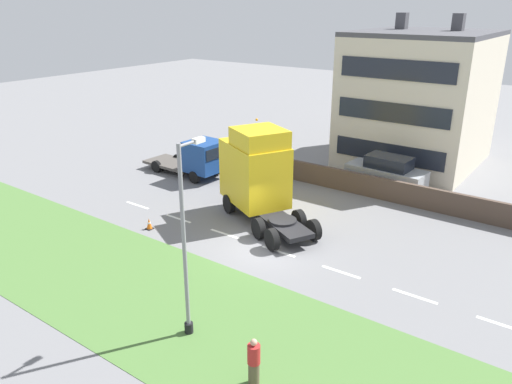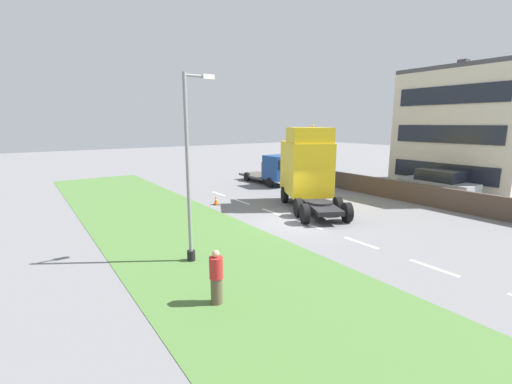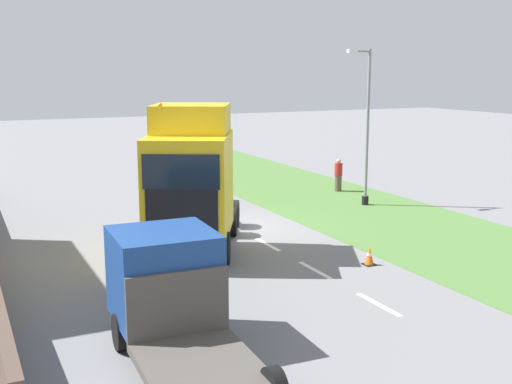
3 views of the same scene
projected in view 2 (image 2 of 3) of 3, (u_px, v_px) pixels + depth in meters
ground_plane at (300, 222)px, 18.00m from camera, size 120.00×120.00×0.00m
grass_verge at (196, 244)px, 14.64m from camera, size 7.00×44.00×0.01m
lane_markings at (310, 225)px, 17.44m from camera, size 0.16×21.00×0.00m
boundary_wall at (401, 191)px, 22.92m from camera, size 0.25×24.00×1.30m
building_block at (478, 131)px, 26.32m from camera, size 9.82×8.49×10.12m
lorry_cab at (307, 167)px, 21.09m from camera, size 5.22×6.89×5.00m
flatbed_truck at (276, 169)px, 28.37m from camera, size 2.39×6.08×2.53m
parked_car at (437, 186)px, 22.70m from camera, size 2.18×4.86×2.09m
lamp_post at (190, 177)px, 12.35m from camera, size 1.27×0.30×6.82m
pedestrian at (216, 278)px, 9.73m from camera, size 0.39×0.39×1.62m
traffic_cone_lead at (216, 200)px, 21.75m from camera, size 0.36×0.36×0.58m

